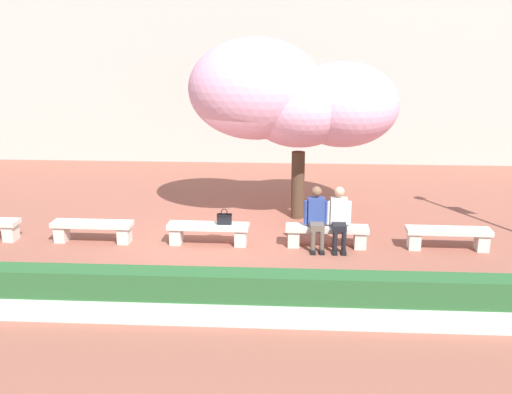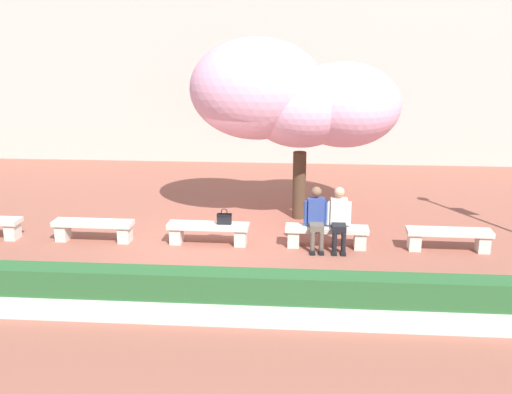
# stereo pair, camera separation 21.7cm
# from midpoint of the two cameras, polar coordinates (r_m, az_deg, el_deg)

# --- Properties ---
(ground_plane) EXTENTS (100.00, 100.00, 0.00)m
(ground_plane) POSITION_cam_midpoint_polar(r_m,az_deg,el_deg) (12.77, -5.02, -4.50)
(ground_plane) COLOR #8E5142
(building_facade) EXTENTS (28.00, 4.00, 7.16)m
(building_facade) POSITION_cam_midpoint_polar(r_m,az_deg,el_deg) (22.35, -1.26, 13.38)
(building_facade) COLOR #B7B2A8
(building_facade) RESTS_ON ground
(stone_bench_near_west) EXTENTS (1.72, 0.45, 0.45)m
(stone_bench_near_west) POSITION_cam_midpoint_polar(r_m,az_deg,el_deg) (13.27, -15.76, -2.90)
(stone_bench_near_west) COLOR beige
(stone_bench_near_west) RESTS_ON ground
(stone_bench_center) EXTENTS (1.72, 0.45, 0.45)m
(stone_bench_center) POSITION_cam_midpoint_polar(r_m,az_deg,el_deg) (12.67, -5.05, -3.22)
(stone_bench_center) COLOR beige
(stone_bench_center) RESTS_ON ground
(stone_bench_near_east) EXTENTS (1.72, 0.45, 0.45)m
(stone_bench_near_east) POSITION_cam_midpoint_polar(r_m,az_deg,el_deg) (12.56, 6.27, -3.43)
(stone_bench_near_east) COLOR beige
(stone_bench_near_east) RESTS_ON ground
(stone_bench_east_end) EXTENTS (1.72, 0.45, 0.45)m
(stone_bench_east_end) POSITION_cam_midpoint_polar(r_m,az_deg,el_deg) (12.93, 17.38, -3.51)
(stone_bench_east_end) COLOR beige
(stone_bench_east_end) RESTS_ON ground
(person_seated_left) EXTENTS (0.51, 0.70, 1.29)m
(person_seated_left) POSITION_cam_midpoint_polar(r_m,az_deg,el_deg) (12.37, 5.28, -1.75)
(person_seated_left) COLOR black
(person_seated_left) RESTS_ON ground
(person_seated_right) EXTENTS (0.51, 0.68, 1.29)m
(person_seated_right) POSITION_cam_midpoint_polar(r_m,az_deg,el_deg) (12.40, 7.42, -1.78)
(person_seated_right) COLOR black
(person_seated_right) RESTS_ON ground
(handbag) EXTENTS (0.30, 0.15, 0.34)m
(handbag) POSITION_cam_midpoint_polar(r_m,az_deg,el_deg) (12.55, -3.53, -2.03)
(handbag) COLOR black
(handbag) RESTS_ON stone_bench_center
(cherry_tree_main) EXTENTS (4.86, 3.10, 4.26)m
(cherry_tree_main) POSITION_cam_midpoint_polar(r_m,az_deg,el_deg) (13.99, 3.28, 9.33)
(cherry_tree_main) COLOR #473323
(cherry_tree_main) RESTS_ON ground
(planter_hedge_foreground) EXTENTS (14.49, 0.50, 0.80)m
(planter_hedge_foreground) POSITION_cam_midpoint_polar(r_m,az_deg,el_deg) (9.48, -8.14, -9.30)
(planter_hedge_foreground) COLOR beige
(planter_hedge_foreground) RESTS_ON ground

